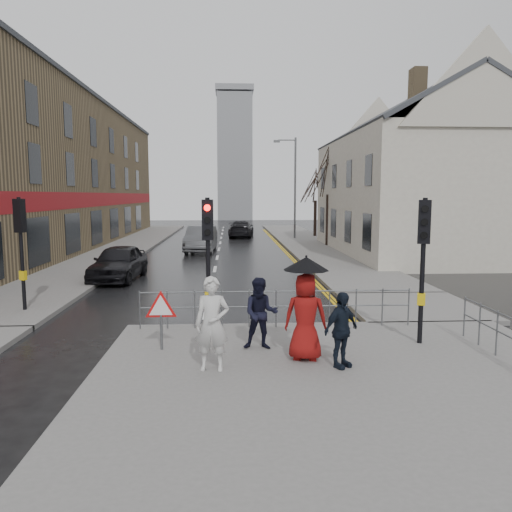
{
  "coord_description": "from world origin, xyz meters",
  "views": [
    {
      "loc": [
        0.75,
        -12.2,
        3.6
      ],
      "look_at": [
        1.55,
        3.1,
        1.72
      ],
      "focal_mm": 35.0,
      "sensor_mm": 36.0,
      "label": 1
    }
  ],
  "objects": [
    {
      "name": "ground",
      "position": [
        0.0,
        0.0,
        0.0
      ],
      "size": [
        120.0,
        120.0,
        0.0
      ],
      "primitive_type": "plane",
      "color": "black",
      "rests_on": "ground"
    },
    {
      "name": "street_lamp",
      "position": [
        5.82,
        28.0,
        4.71
      ],
      "size": [
        1.83,
        0.25,
        8.0
      ],
      "color": "#595B5E",
      "rests_on": "right_pavement"
    },
    {
      "name": "car_mid",
      "position": [
        -1.1,
        19.59,
        0.81
      ],
      "size": [
        1.97,
        5.01,
        1.62
      ],
      "primitive_type": "imported",
      "rotation": [
        0.0,
        0.0,
        -0.05
      ],
      "color": "#4A4B4F",
      "rests_on": "ground"
    },
    {
      "name": "pedestrian_d",
      "position": [
        2.97,
        -2.56,
        0.91
      ],
      "size": [
        0.96,
        0.83,
        1.54
      ],
      "primitive_type": "imported",
      "rotation": [
        0.0,
        0.0,
        0.62
      ],
      "color": "black",
      "rests_on": "near_pavement"
    },
    {
      "name": "near_pavement",
      "position": [
        3.0,
        -3.5,
        0.07
      ],
      "size": [
        10.0,
        9.0,
        0.14
      ],
      "primitive_type": "cube",
      "color": "#605E5B",
      "rests_on": "ground"
    },
    {
      "name": "tree_far",
      "position": [
        8.0,
        30.0,
        4.42
      ],
      "size": [
        2.4,
        2.4,
        5.64
      ],
      "color": "black",
      "rests_on": "right_pavement"
    },
    {
      "name": "guard_railing_front",
      "position": [
        1.95,
        0.6,
        0.86
      ],
      "size": [
        7.14,
        0.04,
        1.0
      ],
      "color": "#595B5E",
      "rests_on": "near_pavement"
    },
    {
      "name": "pedestrian_b",
      "position": [
        1.43,
        -1.26,
        0.95
      ],
      "size": [
        0.84,
        0.68,
        1.63
      ],
      "primitive_type": "imported",
      "rotation": [
        0.0,
        0.0,
        -0.08
      ],
      "color": "black",
      "rests_on": "near_pavement"
    },
    {
      "name": "right_pavement",
      "position": [
        6.5,
        25.0,
        0.07
      ],
      "size": [
        4.0,
        40.0,
        0.14
      ],
      "primitive_type": "cube",
      "color": "#605E5B",
      "rests_on": "ground"
    },
    {
      "name": "tree_near",
      "position": [
        7.5,
        22.0,
        5.14
      ],
      "size": [
        2.4,
        2.4,
        6.58
      ],
      "color": "black",
      "rests_on": "right_pavement"
    },
    {
      "name": "traffic_signal_near_left",
      "position": [
        0.2,
        0.2,
        2.46
      ],
      "size": [
        0.28,
        0.27,
        3.4
      ],
      "color": "black",
      "rests_on": "near_pavement"
    },
    {
      "name": "warning_sign",
      "position": [
        -0.8,
        -1.21,
        1.04
      ],
      "size": [
        0.8,
        0.07,
        1.35
      ],
      "color": "#595B5E",
      "rests_on": "near_pavement"
    },
    {
      "name": "church_tower",
      "position": [
        1.5,
        62.0,
        9.0
      ],
      "size": [
        5.0,
        5.0,
        18.0
      ],
      "primitive_type": "cube",
      "color": "gray",
      "rests_on": "ground"
    },
    {
      "name": "building_left_terrace",
      "position": [
        -12.0,
        22.0,
        5.0
      ],
      "size": [
        8.0,
        42.0,
        10.0
      ],
      "primitive_type": "cube",
      "color": "#786345",
      "rests_on": "ground"
    },
    {
      "name": "traffic_signal_near_right",
      "position": [
        5.2,
        -1.0,
        2.46
      ],
      "size": [
        0.34,
        0.33,
        3.4
      ],
      "color": "black",
      "rests_on": "near_pavement"
    },
    {
      "name": "pedestrian_a",
      "position": [
        0.39,
        -2.58,
        1.08
      ],
      "size": [
        0.73,
        0.52,
        1.88
      ],
      "primitive_type": "imported",
      "rotation": [
        0.0,
        0.0,
        -0.1
      ],
      "color": "beige",
      "rests_on": "near_pavement"
    },
    {
      "name": "traffic_signal_far_left",
      "position": [
        -5.5,
        3.0,
        2.46
      ],
      "size": [
        0.34,
        0.33,
        3.4
      ],
      "color": "black",
      "rests_on": "left_pavement"
    },
    {
      "name": "car_parked",
      "position": [
        -4.0,
        9.11,
        0.75
      ],
      "size": [
        2.06,
        4.5,
        1.49
      ],
      "primitive_type": "imported",
      "rotation": [
        0.0,
        0.0,
        -0.07
      ],
      "color": "black",
      "rests_on": "ground"
    },
    {
      "name": "building_right_cream",
      "position": [
        12.0,
        18.0,
        4.78
      ],
      "size": [
        9.0,
        16.4,
        10.1
      ],
      "color": "beige",
      "rests_on": "ground"
    },
    {
      "name": "pedestrian_with_umbrella",
      "position": [
        2.33,
        -2.04,
        1.3
      ],
      "size": [
        1.01,
        0.96,
        2.19
      ],
      "color": "maroon",
      "rests_on": "near_pavement"
    },
    {
      "name": "left_pavement",
      "position": [
        -6.5,
        23.0,
        0.07
      ],
      "size": [
        4.0,
        44.0,
        0.14
      ],
      "primitive_type": "cube",
      "color": "#605E5B",
      "rests_on": "ground"
    },
    {
      "name": "pavement_bridge_right",
      "position": [
        6.5,
        3.0,
        0.07
      ],
      "size": [
        4.0,
        4.2,
        0.14
      ],
      "primitive_type": "cube",
      "color": "#605E5B",
      "rests_on": "ground"
    },
    {
      "name": "car_far",
      "position": [
        1.72,
        30.7,
        0.71
      ],
      "size": [
        2.41,
        5.03,
        1.41
      ],
      "primitive_type": "imported",
      "rotation": [
        0.0,
        0.0,
        3.05
      ],
      "color": "black",
      "rests_on": "ground"
    }
  ]
}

